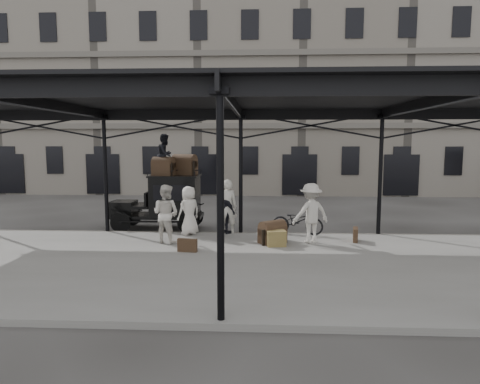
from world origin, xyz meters
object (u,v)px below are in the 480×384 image
Objects in this scene: porter_left at (227,207)px; porter_official at (226,212)px; taxi at (167,199)px; bicycle at (297,221)px; steamer_trunk_roof_near at (163,168)px; steamer_trunk_platform at (272,234)px.

porter_left is 0.22m from porter_official.
taxi is 1.96× the size of bicycle.
steamer_trunk_roof_near is at bearing 91.71° from bicycle.
porter_left reaches higher than steamer_trunk_platform.
taxi is 2.80m from porter_official.
taxi is at bearing 12.58° from porter_official.
taxi is 2.34× the size of porter_official.
taxi is 4.99m from steamer_trunk_platform.
steamer_trunk_platform is (-0.93, -1.38, -0.18)m from bicycle.
porter_left reaches higher than porter_official.
steamer_trunk_roof_near reaches higher than taxi.
porter_official is 1.91× the size of steamer_trunk_roof_near.
bicycle is at bearing -15.21° from taxi.
bicycle is 2.18× the size of steamer_trunk_platform.
taxi is at bearing 108.87° from steamer_trunk_platform.
steamer_trunk_roof_near is (-2.51, 1.12, 1.55)m from porter_official.
porter_left is 2.42× the size of steamer_trunk_roof_near.
steamer_trunk_roof_near is 0.96× the size of steamer_trunk_platform.
steamer_trunk_platform is (4.17, -2.50, -2.02)m from steamer_trunk_roof_near.
porter_official is 2.22m from steamer_trunk_platform.
porter_official reaches higher than steamer_trunk_platform.
bicycle reaches higher than steamer_trunk_platform.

